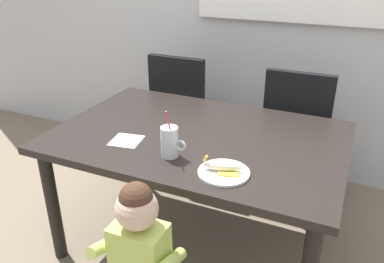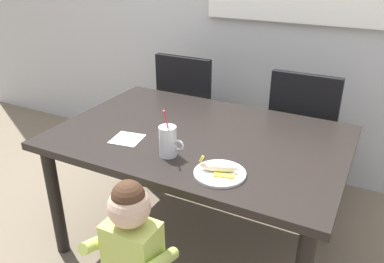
{
  "view_description": "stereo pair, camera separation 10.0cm",
  "coord_description": "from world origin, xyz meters",
  "views": [
    {
      "loc": [
        0.73,
        -1.72,
        1.62
      ],
      "look_at": [
        0.01,
        -0.1,
        0.79
      ],
      "focal_mm": 36.24,
      "sensor_mm": 36.0,
      "label": 1
    },
    {
      "loc": [
        0.82,
        -1.67,
        1.62
      ],
      "look_at": [
        0.01,
        -0.1,
        0.79
      ],
      "focal_mm": 36.24,
      "sensor_mm": 36.0,
      "label": 2
    }
  ],
  "objects": [
    {
      "name": "snack_plate",
      "position": [
        0.26,
        -0.33,
        0.74
      ],
      "size": [
        0.23,
        0.23,
        0.01
      ],
      "primitive_type": "cylinder",
      "color": "white",
      "rests_on": "dining_table"
    },
    {
      "name": "dining_table",
      "position": [
        0.0,
        0.0,
        0.65
      ],
      "size": [
        1.53,
        1.02,
        0.73
      ],
      "color": "black",
      "rests_on": "ground"
    },
    {
      "name": "dining_chair_left",
      "position": [
        -0.44,
        0.74,
        0.54
      ],
      "size": [
        0.44,
        0.45,
        0.96
      ],
      "rotation": [
        0.0,
        0.0,
        3.14
      ],
      "color": "black",
      "rests_on": "ground"
    },
    {
      "name": "toddler_standing",
      "position": [
        0.04,
        -0.7,
        0.53
      ],
      "size": [
        0.33,
        0.24,
        0.84
      ],
      "color": "#3F4760",
      "rests_on": "ground"
    },
    {
      "name": "dining_chair_right",
      "position": [
        0.41,
        0.72,
        0.54
      ],
      "size": [
        0.44,
        0.44,
        0.96
      ],
      "rotation": [
        0.0,
        0.0,
        3.14
      ],
      "color": "black",
      "rests_on": "ground"
    },
    {
      "name": "ground_plane",
      "position": [
        0.0,
        0.0,
        0.0
      ],
      "size": [
        24.0,
        24.0,
        0.0
      ],
      "primitive_type": "plane",
      "color": "#7A6B56"
    },
    {
      "name": "paper_napkin",
      "position": [
        -0.3,
        -0.23,
        0.73
      ],
      "size": [
        0.17,
        0.17,
        0.0
      ],
      "primitive_type": "cube",
      "rotation": [
        0.0,
        0.0,
        0.16
      ],
      "color": "white",
      "rests_on": "dining_table"
    },
    {
      "name": "peeled_banana",
      "position": [
        0.26,
        -0.32,
        0.76
      ],
      "size": [
        0.18,
        0.12,
        0.07
      ],
      "rotation": [
        0.0,
        0.0,
        0.27
      ],
      "color": "#F4EAC6",
      "rests_on": "snack_plate"
    },
    {
      "name": "milk_cup",
      "position": [
        -0.03,
        -0.28,
        0.8
      ],
      "size": [
        0.13,
        0.09,
        0.25
      ],
      "color": "silver",
      "rests_on": "dining_table"
    }
  ]
}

